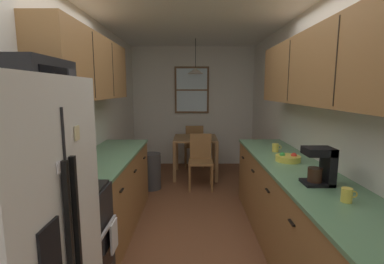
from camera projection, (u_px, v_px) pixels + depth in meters
ground_plane at (194, 216)px, 3.65m from camera, size 12.00×12.00×0.00m
wall_left at (86, 119)px, 3.46m from camera, size 0.10×9.00×2.55m
wall_right at (302, 119)px, 3.46m from camera, size 0.10×9.00×2.55m
wall_back at (193, 106)px, 6.08m from camera, size 4.40×0.10×2.55m
ceiling_slab at (194, 8)px, 3.26m from camera, size 4.40×9.00×0.08m
stove_range at (61, 250)px, 2.05m from camera, size 0.66×0.58×1.10m
microwave_over_range at (31, 83)px, 1.87m from camera, size 0.39×0.60×0.34m
counter_left at (110, 191)px, 3.29m from camera, size 0.64×1.91×0.90m
upper_cabinets_left at (90, 68)px, 3.02m from camera, size 0.33×1.99×0.68m
counter_right at (299, 215)px, 2.66m from camera, size 0.64×3.22×0.90m
upper_cabinets_right at (327, 67)px, 2.40m from camera, size 0.33×2.90×0.67m
dining_table at (195, 144)px, 5.27m from camera, size 0.81×0.83×0.74m
dining_chair_near at (201, 158)px, 4.67m from camera, size 0.41×0.41×0.90m
dining_chair_far at (194, 144)px, 5.91m from camera, size 0.42×0.42×0.90m
pendant_light at (195, 71)px, 5.07m from camera, size 0.30×0.30×0.62m
back_window at (192, 90)px, 5.95m from camera, size 0.73×0.05×0.99m
trash_bin at (151, 171)px, 4.61m from camera, size 0.31×0.31×0.60m
storage_canister at (83, 162)px, 2.48m from camera, size 0.11×0.11×0.21m
dish_towel at (114, 236)px, 2.19m from camera, size 0.02×0.16×0.24m
coffee_maker at (322, 165)px, 2.18m from camera, size 0.22×0.18×0.30m
mug_by_coffeemaker at (347, 195)px, 1.85m from camera, size 0.11×0.07×0.10m
mug_spare at (275, 148)px, 3.34m from camera, size 0.11×0.08×0.10m
fruit_bowl at (288, 158)px, 2.90m from camera, size 0.26×0.26×0.09m
table_serving_bowl at (199, 136)px, 5.21m from camera, size 0.21×0.21×0.06m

